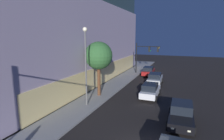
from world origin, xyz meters
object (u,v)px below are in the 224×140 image
Objects in this scene: street_lamp_sidewalk at (86,57)px; car_silver at (155,79)px; modern_building at (33,33)px; car_red at (148,71)px; traffic_light_far_corner at (146,53)px; car_black at (181,114)px; sidewalk_tree at (99,56)px; car_white at (150,90)px.

car_silver is at bearing -24.28° from street_lamp_sidewalk.
modern_building is 7.43× the size of car_red.
traffic_light_far_corner is 18.26m from street_lamp_sidewalk.
street_lamp_sidewalk is 1.63× the size of car_red.
street_lamp_sidewalk is at bearing 170.29° from car_red.
car_black is 1.01× the size of car_red.
car_black is 12.24m from car_silver.
modern_building reaches higher than car_red.
sidewalk_tree is at bearing 171.32° from traffic_light_far_corner.
traffic_light_far_corner is 1.18× the size of car_red.
street_lamp_sidewalk is 17.76m from car_red.
sidewalk_tree is 1.45× the size of car_white.
modern_building is 7.52× the size of car_silver.
street_lamp_sidewalk is (-9.19, -15.31, -2.46)m from modern_building.
car_red is (7.83, -18.23, -6.61)m from modern_building.
modern_building reaches higher than car_silver.
street_lamp_sidewalk is 1.79× the size of car_white.
car_black is at bearing -161.42° from car_silver.
car_white reaches higher than car_red.
traffic_light_far_corner reaches higher than car_black.
sidewalk_tree is 7.09m from car_white.
modern_building is 20.91m from car_red.
street_lamp_sidewalk reaches higher than traffic_light_far_corner.
car_white is (-13.04, -3.36, -3.14)m from traffic_light_far_corner.
car_black is at bearing -112.42° from sidewalk_tree.
modern_building is 19.84m from traffic_light_far_corner.
sidewalk_tree is 14.65m from car_red.
sidewalk_tree is 10.19m from car_silver.
modern_building is 7.33× the size of car_black.
traffic_light_far_corner is 15.04m from sidewalk_tree.
street_lamp_sidewalk is at bearing -176.49° from sidewalk_tree.
car_red is at bearing 11.87° from car_white.
car_black is (-0.50, -8.91, -4.14)m from street_lamp_sidewalk.
car_red is at bearing 19.53° from car_silver.
car_black is at bearing -147.96° from car_white.
modern_building is 22.15m from car_white.
car_white is (5.07, -5.42, -4.14)m from street_lamp_sidewalk.
street_lamp_sidewalk is at bearing 173.49° from traffic_light_far_corner.
sidewalk_tree is at bearing 67.58° from car_black.
car_silver reaches higher than car_white.
street_lamp_sidewalk is at bearing 133.08° from car_white.
car_white is at bearing 32.04° from car_black.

